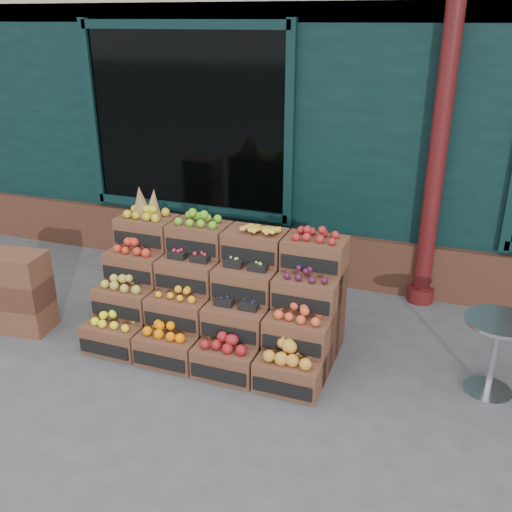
% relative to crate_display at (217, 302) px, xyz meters
% --- Properties ---
extents(ground, '(60.00, 60.00, 0.00)m').
position_rel_crate_display_xyz_m(ground, '(0.51, -0.50, -0.43)').
color(ground, '#4A4A4D').
rests_on(ground, ground).
extents(shop_facade, '(12.00, 6.24, 4.80)m').
position_rel_crate_display_xyz_m(shop_facade, '(0.51, 4.61, 1.97)').
color(shop_facade, black).
rests_on(shop_facade, ground).
extents(crate_display, '(2.22, 1.08, 1.39)m').
position_rel_crate_display_xyz_m(crate_display, '(0.00, 0.00, 0.00)').
color(crate_display, brown).
rests_on(crate_display, ground).
extents(spare_crates, '(0.57, 0.43, 0.79)m').
position_rel_crate_display_xyz_m(spare_crates, '(-1.89, -0.42, -0.03)').
color(spare_crates, brown).
rests_on(spare_crates, ground).
extents(bistro_table, '(0.54, 0.54, 0.67)m').
position_rel_crate_display_xyz_m(bistro_table, '(2.39, 0.05, -0.01)').
color(bistro_table, silver).
rests_on(bistro_table, ground).
extents(shopkeeper, '(0.91, 0.77, 2.12)m').
position_rel_crate_display_xyz_m(shopkeeper, '(-1.39, 2.25, 0.63)').
color(shopkeeper, '#1E6B26').
rests_on(shopkeeper, ground).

